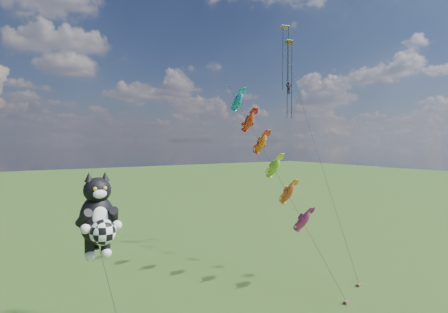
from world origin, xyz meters
TOP-DOWN VIEW (x-y plane):
  - cat_kite_rig at (-2.46, -0.66)m, footprint 2.51×4.14m
  - fish_windsock_rig at (14.18, 4.13)m, footprint 1.67×15.93m
  - parafoil_rig at (23.14, 10.96)m, footprint 6.52×16.70m

SIDE VIEW (x-z plane):
  - cat_kite_rig at x=-2.46m, z-range 2.62..13.16m
  - fish_windsock_rig at x=14.18m, z-range 1.19..20.70m
  - parafoil_rig at x=23.14m, z-range 6.62..33.65m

